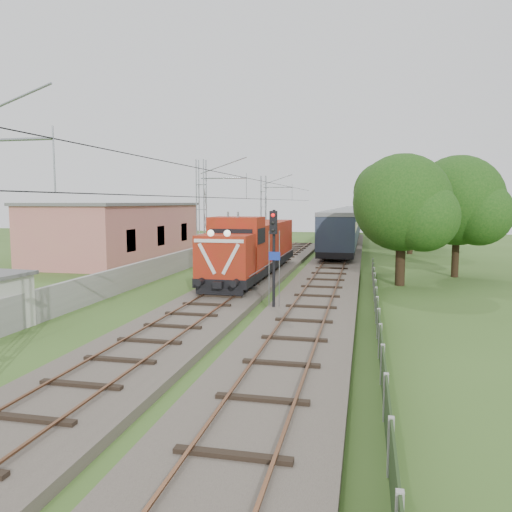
# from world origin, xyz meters

# --- Properties ---
(ground) EXTENTS (140.00, 140.00, 0.00)m
(ground) POSITION_xyz_m (0.00, 0.00, 0.00)
(ground) COLOR #37541F
(ground) RESTS_ON ground
(track_main) EXTENTS (4.20, 70.00, 0.45)m
(track_main) POSITION_xyz_m (0.00, 7.00, 0.18)
(track_main) COLOR #6B6054
(track_main) RESTS_ON ground
(track_side) EXTENTS (4.20, 80.00, 0.45)m
(track_side) POSITION_xyz_m (5.00, 20.00, 0.18)
(track_side) COLOR #6B6054
(track_side) RESTS_ON ground
(catenary) EXTENTS (3.31, 70.00, 8.00)m
(catenary) POSITION_xyz_m (-2.95, 12.00, 4.05)
(catenary) COLOR gray
(catenary) RESTS_ON ground
(boundary_wall) EXTENTS (0.25, 40.00, 1.50)m
(boundary_wall) POSITION_xyz_m (-6.50, 12.00, 0.75)
(boundary_wall) COLOR #9E9E99
(boundary_wall) RESTS_ON ground
(station_building) EXTENTS (8.40, 20.40, 5.22)m
(station_building) POSITION_xyz_m (-15.00, 24.00, 2.63)
(station_building) COLOR tan
(station_building) RESTS_ON ground
(fence) EXTENTS (0.12, 32.00, 1.20)m
(fence) POSITION_xyz_m (8.00, 3.00, 0.60)
(fence) COLOR black
(fence) RESTS_ON ground
(locomotive) EXTENTS (2.97, 16.96, 4.31)m
(locomotive) POSITION_xyz_m (0.00, 14.12, 2.22)
(locomotive) COLOR black
(locomotive) RESTS_ON ground
(coach_rake) EXTENTS (3.27, 72.85, 3.78)m
(coach_rake) POSITION_xyz_m (5.00, 58.16, 2.68)
(coach_rake) COLOR black
(coach_rake) RESTS_ON ground
(signal_post) EXTENTS (0.54, 0.42, 4.92)m
(signal_post) POSITION_xyz_m (3.23, 4.00, 3.38)
(signal_post) COLOR black
(signal_post) RESTS_ON ground
(tree_a) EXTENTS (6.40, 6.10, 8.30)m
(tree_a) POSITION_xyz_m (9.71, 13.66, 5.17)
(tree_a) COLOR #322314
(tree_a) RESTS_ON ground
(tree_b) EXTENTS (6.58, 6.26, 8.53)m
(tree_b) POSITION_xyz_m (13.74, 18.19, 5.32)
(tree_b) COLOR #322314
(tree_b) RESTS_ON ground
(tree_c) EXTENTS (7.20, 6.86, 9.33)m
(tree_c) POSITION_xyz_m (11.98, 34.04, 5.82)
(tree_c) COLOR #322314
(tree_c) RESTS_ON ground
(tree_d) EXTENTS (6.45, 6.14, 8.36)m
(tree_d) POSITION_xyz_m (13.00, 42.52, 5.21)
(tree_d) COLOR #322314
(tree_d) RESTS_ON ground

